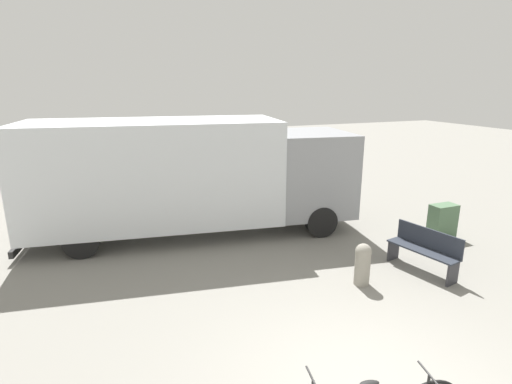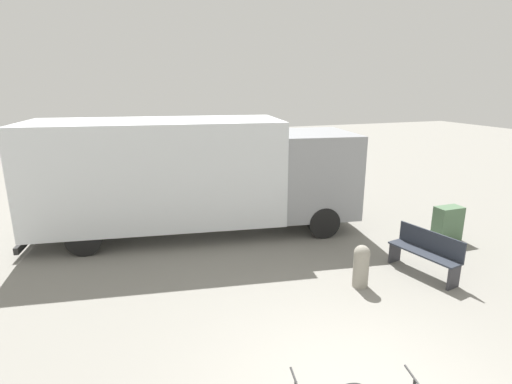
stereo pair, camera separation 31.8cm
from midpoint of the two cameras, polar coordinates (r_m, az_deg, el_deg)
name	(u,v)px [view 1 (the left image)]	position (r m, az deg, el deg)	size (l,w,h in m)	color
delivery_truck	(190,173)	(10.41, -10.30, 2.73)	(8.53, 3.58, 2.96)	silver
park_bench	(424,249)	(9.08, 22.01, -7.51)	(0.69, 1.56, 0.91)	#282D38
bollard_near_bench	(363,262)	(8.13, 13.90, -9.76)	(0.32, 0.32, 0.85)	gray
utility_box	(442,221)	(11.24, 24.36, -3.78)	(0.67, 0.38, 0.86)	#4C6B4C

